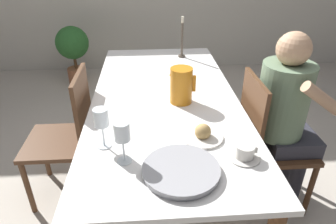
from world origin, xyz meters
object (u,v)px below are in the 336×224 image
Objects in this scene: chair_opposite at (68,135)px; teacup_near_person at (245,152)px; potted_plant at (73,48)px; wine_glass_water at (101,119)px; person_seated at (286,111)px; candlestick_tall at (182,42)px; chair_person_side at (267,140)px; red_pitcher at (181,85)px; wine_glass_juice at (122,134)px; bread_plate at (203,134)px; serving_tray at (181,170)px.

teacup_near_person is (0.96, -0.62, 0.28)m from chair_opposite.
wine_glass_water is at bearing -74.34° from potted_plant.
person_seated is 7.88× the size of teacup_near_person.
chair_opposite is at bearing -137.11° from candlestick_tall.
candlestick_tall is 0.46× the size of potted_plant.
person_seated is (0.09, 0.00, 0.21)m from chair_person_side.
teacup_near_person is at bearing -68.19° from red_pitcher.
person_seated is at bearing 25.82° from wine_glass_juice.
chair_person_side reaches higher than potted_plant.
wine_glass_juice is at bearing -62.10° from chair_person_side.
bread_plate is at bearing -58.08° from chair_person_side.
person_seated is 1.12m from wine_glass_water.
candlestick_tall is (0.51, 1.26, -0.02)m from wine_glass_water.
candlestick_tall is (-0.45, 0.93, 0.38)m from chair_person_side.
chair_opposite is 0.71m from wine_glass_water.
chair_opposite is at bearing -79.48° from potted_plant.
candlestick_tall reaches higher than bread_plate.
chair_opposite reaches higher than potted_plant.
chair_opposite reaches higher than bread_plate.
chair_person_side is at bearing 27.90° from wine_glass_juice.
bread_plate is (-0.48, -0.30, 0.27)m from chair_person_side.
chair_opposite is 2.70× the size of candlestick_tall.
potted_plant is (-0.68, 2.42, -0.41)m from wine_glass_water.
candlestick_tall is (0.03, 1.23, 0.11)m from bread_plate.
chair_person_side is 4.48× the size of wine_glass_water.
teacup_near_person is 0.23m from bread_plate.
serving_tray is (-0.62, -0.55, 0.26)m from chair_person_side.
chair_person_side is 4.42× the size of bread_plate.
person_seated is 5.40× the size of red_pitcher.
chair_person_side is 0.23m from person_seated.
candlestick_tall is at bearing -44.02° from potted_plant.
red_pitcher is at bearing -96.72° from candlestick_tall.
chair_person_side is at bearing -96.85° from chair_opposite.
red_pitcher reaches higher than wine_glass_juice.
candlestick_tall is at bearing 83.28° from red_pitcher.
wine_glass_juice reaches higher than teacup_near_person.
candlestick_tall is at bearing 73.42° from wine_glass_juice.
chair_person_side is 4.51× the size of wine_glass_juice.
chair_opposite is at bearing -96.85° from chair_person_side.
person_seated is 0.65m from bread_plate.
person_seated is at bearing -50.21° from potted_plant.
red_pitcher is at bearing 111.81° from teacup_near_person.
chair_person_side is 1.29m from chair_opposite.
chair_opposite is 1.20m from candlestick_tall.
chair_opposite reaches higher than teacup_near_person.
chair_opposite is at bearing -96.28° from person_seated.
bread_plate reaches higher than potted_plant.
serving_tray is at bearing -164.11° from teacup_near_person.
bread_plate is (0.07, -0.40, -0.09)m from red_pitcher.
potted_plant is at bearing 107.08° from wine_glass_juice.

